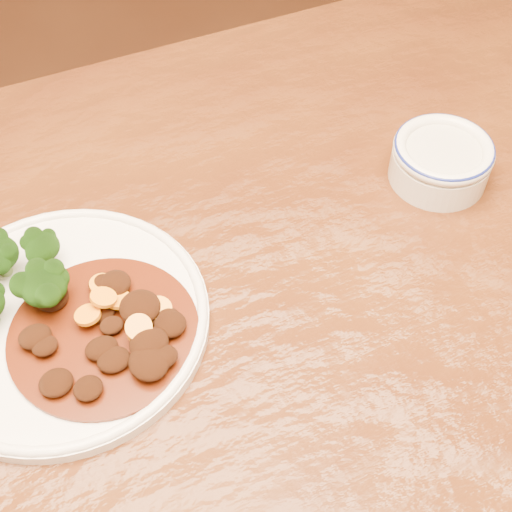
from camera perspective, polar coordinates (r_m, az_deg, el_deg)
name	(u,v)px	position (r m, az deg, el deg)	size (l,w,h in m)	color
dining_table	(242,356)	(0.77, -1.12, -7.99)	(1.53, 0.96, 0.75)	#51290E
dinner_plate	(62,320)	(0.71, -15.24, -4.96)	(0.28, 0.28, 0.02)	white
broccoli_florets	(0,283)	(0.71, -19.78, -2.03)	(0.13, 0.10, 0.05)	#678947
mince_stew	(111,332)	(0.67, -11.51, -5.94)	(0.18, 0.18, 0.03)	#4E1D08
dip_bowl	(441,159)	(0.83, 14.59, 7.50)	(0.11, 0.11, 0.05)	silver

